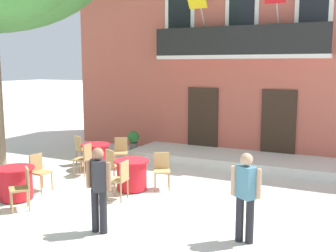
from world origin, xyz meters
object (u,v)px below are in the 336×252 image
(cafe_table_near_tree, at_px, (96,156))
(cafe_table_front, at_px, (16,183))
(cafe_chair_near_tree_0, at_px, (121,151))
(pedestrian_mid_plaza, at_px, (99,185))
(pedestrian_near_entrance, at_px, (245,193))
(cafe_table_middle, at_px, (132,175))
(ground_planter_left, at_px, (134,140))
(cafe_chair_front_0, at_px, (39,170))
(cafe_chair_front_2, at_px, (23,186))
(cafe_chair_near_tree_2, at_px, (84,157))
(cafe_chair_middle_2, at_px, (162,168))
(cafe_chair_middle_1, at_px, (120,178))
(cafe_chair_middle_0, at_px, (114,164))
(cafe_chair_near_tree_1, at_px, (81,148))

(cafe_table_near_tree, xyz_separation_m, cafe_table_front, (-0.02, -3.06, 0.00))
(cafe_chair_near_tree_0, xyz_separation_m, pedestrian_mid_plaza, (2.17, -4.18, 0.37))
(cafe_table_front, height_order, pedestrian_near_entrance, pedestrian_near_entrance)
(cafe_table_middle, relative_size, pedestrian_mid_plaza, 0.54)
(ground_planter_left, bearing_deg, pedestrian_mid_plaza, -64.69)
(cafe_table_near_tree, distance_m, cafe_chair_front_0, 2.31)
(cafe_table_middle, height_order, cafe_chair_front_0, cafe_chair_front_0)
(cafe_chair_near_tree_0, bearing_deg, cafe_chair_front_0, -102.94)
(cafe_table_near_tree, bearing_deg, cafe_table_middle, -32.70)
(cafe_chair_front_2, xyz_separation_m, pedestrian_mid_plaza, (2.16, -0.27, 0.37))
(cafe_chair_near_tree_2, relative_size, cafe_chair_middle_2, 1.00)
(cafe_chair_middle_1, height_order, cafe_chair_middle_2, same)
(cafe_chair_middle_0, bearing_deg, cafe_chair_front_2, -105.94)
(cafe_chair_near_tree_0, height_order, cafe_chair_near_tree_2, same)
(pedestrian_near_entrance, relative_size, pedestrian_mid_plaza, 0.99)
(cafe_chair_front_2, distance_m, pedestrian_mid_plaza, 2.21)
(cafe_table_front, bearing_deg, cafe_chair_front_2, -32.54)
(cafe_chair_middle_2, relative_size, ground_planter_left, 1.22)
(cafe_chair_front_0, xyz_separation_m, cafe_chair_front_2, (0.64, -1.16, 0.00))
(cafe_chair_middle_1, relative_size, pedestrian_near_entrance, 0.57)
(cafe_chair_front_2, bearing_deg, cafe_table_near_tree, 100.11)
(cafe_table_front, bearing_deg, cafe_table_middle, 40.91)
(cafe_chair_near_tree_1, xyz_separation_m, pedestrian_near_entrance, (6.02, -3.22, 0.37))
(cafe_chair_near_tree_1, bearing_deg, cafe_chair_middle_0, -32.02)
(cafe_chair_middle_1, bearing_deg, pedestrian_near_entrance, -16.74)
(cafe_chair_near_tree_0, relative_size, cafe_chair_front_0, 1.00)
(cafe_table_near_tree, height_order, cafe_chair_front_0, cafe_chair_front_0)
(cafe_chair_middle_1, bearing_deg, cafe_chair_middle_2, 67.88)
(cafe_chair_near_tree_1, distance_m, cafe_chair_front_2, 3.94)
(cafe_table_near_tree, height_order, cafe_chair_middle_2, cafe_chair_middle_2)
(cafe_chair_near_tree_0, height_order, cafe_chair_middle_2, same)
(cafe_chair_near_tree_1, xyz_separation_m, cafe_chair_middle_0, (2.03, -1.27, 0.00))
(cafe_chair_front_2, distance_m, pedestrian_near_entrance, 4.72)
(cafe_table_near_tree, relative_size, pedestrian_near_entrance, 0.54)
(cafe_chair_near_tree_2, bearing_deg, cafe_chair_middle_1, -32.87)
(pedestrian_near_entrance, distance_m, pedestrian_mid_plaza, 2.64)
(cafe_table_near_tree, height_order, cafe_chair_near_tree_2, cafe_chair_near_tree_2)
(cafe_chair_front_0, relative_size, pedestrian_mid_plaza, 0.57)
(cafe_table_front, bearing_deg, cafe_chair_middle_0, 56.78)
(cafe_chair_near_tree_1, distance_m, cafe_chair_front_0, 2.64)
(cafe_table_near_tree, bearing_deg, cafe_table_front, -90.33)
(cafe_chair_near_tree_2, distance_m, cafe_table_middle, 1.95)
(cafe_chair_middle_0, bearing_deg, ground_planter_left, 112.93)
(cafe_table_near_tree, bearing_deg, cafe_chair_middle_2, -18.15)
(cafe_table_near_tree, bearing_deg, cafe_chair_middle_0, -37.96)
(cafe_chair_middle_2, relative_size, cafe_table_front, 1.05)
(cafe_table_near_tree, distance_m, cafe_chair_near_tree_0, 0.77)
(cafe_chair_near_tree_0, bearing_deg, cafe_chair_front_2, -89.86)
(ground_planter_left, bearing_deg, cafe_chair_near_tree_2, -83.76)
(cafe_chair_front_0, bearing_deg, ground_planter_left, 92.19)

